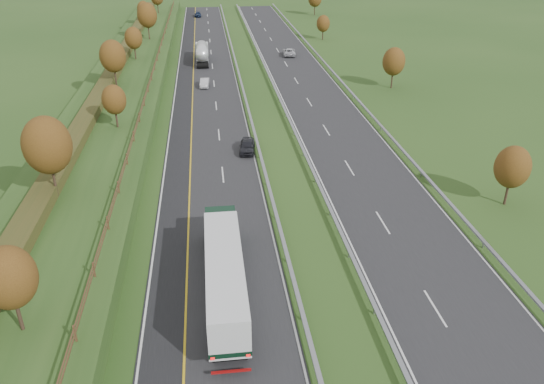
{
  "coord_description": "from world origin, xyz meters",
  "views": [
    {
      "loc": [
        0.16,
        -16.9,
        24.46
      ],
      "look_at": [
        5.49,
        26.08,
        2.2
      ],
      "focal_mm": 35.0,
      "sensor_mm": 36.0,
      "label": 1
    }
  ],
  "objects_px": {
    "box_lorry": "(224,271)",
    "car_oncoming": "(289,52)",
    "car_silver_mid": "(205,83)",
    "road_tanker": "(202,52)",
    "car_small_far": "(198,14)",
    "car_dark_near": "(247,146)"
  },
  "relations": [
    {
      "from": "box_lorry",
      "to": "car_silver_mid",
      "type": "xyz_separation_m",
      "value": [
        -0.9,
        55.32,
        -1.64
      ]
    },
    {
      "from": "car_dark_near",
      "to": "car_oncoming",
      "type": "height_order",
      "value": "car_dark_near"
    },
    {
      "from": "car_small_far",
      "to": "car_oncoming",
      "type": "bearing_deg",
      "value": -69.79
    },
    {
      "from": "box_lorry",
      "to": "car_small_far",
      "type": "bearing_deg",
      "value": 90.92
    },
    {
      "from": "car_silver_mid",
      "to": "box_lorry",
      "type": "bearing_deg",
      "value": -84.78
    },
    {
      "from": "car_dark_near",
      "to": "car_silver_mid",
      "type": "relative_size",
      "value": 1.09
    },
    {
      "from": "road_tanker",
      "to": "box_lorry",
      "type": "bearing_deg",
      "value": -89.1
    },
    {
      "from": "car_small_far",
      "to": "box_lorry",
      "type": "bearing_deg",
      "value": -88.65
    },
    {
      "from": "car_silver_mid",
      "to": "road_tanker",
      "type": "bearing_deg",
      "value": 95.07
    },
    {
      "from": "road_tanker",
      "to": "car_dark_near",
      "type": "height_order",
      "value": "road_tanker"
    },
    {
      "from": "car_dark_near",
      "to": "car_silver_mid",
      "type": "bearing_deg",
      "value": 106.82
    },
    {
      "from": "box_lorry",
      "to": "road_tanker",
      "type": "bearing_deg",
      "value": 90.9
    },
    {
      "from": "car_small_far",
      "to": "car_oncoming",
      "type": "xyz_separation_m",
      "value": [
        18.37,
        -51.05,
        0.08
      ]
    },
    {
      "from": "road_tanker",
      "to": "car_dark_near",
      "type": "relative_size",
      "value": 2.61
    },
    {
      "from": "road_tanker",
      "to": "car_oncoming",
      "type": "xyz_separation_m",
      "value": [
        17.46,
        3.3,
        -1.11
      ]
    },
    {
      "from": "road_tanker",
      "to": "car_small_far",
      "type": "distance_m",
      "value": 54.37
    },
    {
      "from": "car_silver_mid",
      "to": "car_small_far",
      "type": "xyz_separation_m",
      "value": [
        -1.14,
        71.6,
        -0.02
      ]
    },
    {
      "from": "car_oncoming",
      "to": "road_tanker",
      "type": "bearing_deg",
      "value": 16.78
    },
    {
      "from": "road_tanker",
      "to": "car_silver_mid",
      "type": "relative_size",
      "value": 2.84
    },
    {
      "from": "box_lorry",
      "to": "car_oncoming",
      "type": "xyz_separation_m",
      "value": [
        16.32,
        75.87,
        -1.57
      ]
    },
    {
      "from": "car_dark_near",
      "to": "car_small_far",
      "type": "distance_m",
      "value": 100.17
    },
    {
      "from": "car_oncoming",
      "to": "car_small_far",
      "type": "bearing_deg",
      "value": -64.13
    }
  ]
}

